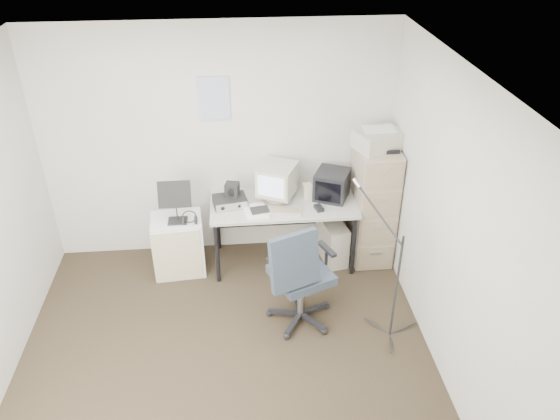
{
  "coord_description": "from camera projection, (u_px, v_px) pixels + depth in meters",
  "views": [
    {
      "loc": [
        0.16,
        -3.36,
        3.59
      ],
      "look_at": [
        0.55,
        0.95,
        0.95
      ],
      "focal_mm": 35.0,
      "sensor_mm": 36.0,
      "label": 1
    }
  ],
  "objects": [
    {
      "name": "desk_speaker",
      "position": [
        307.0,
        191.0,
        5.66
      ],
      "size": [
        0.09,
        0.09,
        0.16
      ],
      "primitive_type": "cube",
      "rotation": [
        0.0,
        0.0,
        0.11
      ],
      "color": "beige",
      "rests_on": "desk"
    },
    {
      "name": "radio_receiver",
      "position": [
        230.0,
        201.0,
        5.55
      ],
      "size": [
        0.36,
        0.29,
        0.09
      ],
      "primitive_type": "cube",
      "rotation": [
        0.0,
        0.0,
        0.17
      ],
      "color": "black",
      "rests_on": "desk"
    },
    {
      "name": "office_chair",
      "position": [
        301.0,
        273.0,
        4.91
      ],
      "size": [
        0.83,
        0.83,
        1.09
      ],
      "primitive_type": "cube",
      "rotation": [
        0.0,
        0.0,
        0.4
      ],
      "color": "#303C4A",
      "rests_on": "floor"
    },
    {
      "name": "printer",
      "position": [
        379.0,
        140.0,
        5.36
      ],
      "size": [
        0.55,
        0.47,
        0.18
      ],
      "primitive_type": "cube",
      "rotation": [
        0.0,
        0.0,
        0.39
      ],
      "color": "beige",
      "rests_on": "filing_cabinet"
    },
    {
      "name": "music_stand",
      "position": [
        176.0,
        201.0,
        5.36
      ],
      "size": [
        0.36,
        0.27,
        0.47
      ],
      "primitive_type": "cube",
      "rotation": [
        0.0,
        0.0,
        -0.34
      ],
      "color": "black",
      "rests_on": "side_cart"
    },
    {
      "name": "pc_tower",
      "position": [
        332.0,
        240.0,
        5.92
      ],
      "size": [
        0.3,
        0.52,
        0.46
      ],
      "primitive_type": "cube",
      "rotation": [
        0.0,
        0.0,
        0.17
      ],
      "color": "beige",
      "rests_on": "floor"
    },
    {
      "name": "wall_right",
      "position": [
        452.0,
        233.0,
        4.2
      ],
      "size": [
        0.02,
        3.6,
        2.5
      ],
      "primitive_type": "cube",
      "color": "silver",
      "rests_on": "ground"
    },
    {
      "name": "mouse",
      "position": [
        319.0,
        208.0,
        5.49
      ],
      "size": [
        0.1,
        0.13,
        0.04
      ],
      "primitive_type": "cube",
      "rotation": [
        0.0,
        0.0,
        0.24
      ],
      "color": "black",
      "rests_on": "desk"
    },
    {
      "name": "papers",
      "position": [
        256.0,
        211.0,
        5.45
      ],
      "size": [
        0.27,
        0.33,
        0.02
      ],
      "primitive_type": "cube",
      "rotation": [
        0.0,
        0.0,
        0.15
      ],
      "color": "white",
      "rests_on": "desk"
    },
    {
      "name": "wall_calendar",
      "position": [
        214.0,
        98.0,
        5.32
      ],
      "size": [
        0.3,
        0.02,
        0.44
      ],
      "primitive_type": "cube",
      "color": "white",
      "rests_on": "wall_back"
    },
    {
      "name": "keyboard",
      "position": [
        279.0,
        211.0,
        5.45
      ],
      "size": [
        0.46,
        0.21,
        0.02
      ],
      "primitive_type": "cube",
      "rotation": [
        0.0,
        0.0,
        -0.12
      ],
      "color": "beige",
      "rests_on": "desk"
    },
    {
      "name": "crt_monitor",
      "position": [
        277.0,
        182.0,
        5.59
      ],
      "size": [
        0.47,
        0.48,
        0.39
      ],
      "primitive_type": "cube",
      "rotation": [
        0.0,
        0.0,
        -0.43
      ],
      "color": "beige",
      "rests_on": "desk"
    },
    {
      "name": "filing_cabinet",
      "position": [
        372.0,
        204.0,
        5.76
      ],
      "size": [
        0.4,
        0.6,
        1.3
      ],
      "primitive_type": "cube",
      "color": "tan",
      "rests_on": "floor"
    },
    {
      "name": "radio_speaker",
      "position": [
        232.0,
        189.0,
        5.52
      ],
      "size": [
        0.16,
        0.15,
        0.13
      ],
      "primitive_type": "cube",
      "rotation": [
        0.0,
        0.0,
        -0.24
      ],
      "color": "black",
      "rests_on": "radio_receiver"
    },
    {
      "name": "side_cart",
      "position": [
        179.0,
        245.0,
        5.69
      ],
      "size": [
        0.54,
        0.45,
        0.63
      ],
      "primitive_type": "cube",
      "rotation": [
        0.0,
        0.0,
        0.08
      ],
      "color": "white",
      "rests_on": "floor"
    },
    {
      "name": "crt_tv",
      "position": [
        332.0,
        185.0,
        5.64
      ],
      "size": [
        0.43,
        0.44,
        0.29
      ],
      "primitive_type": "cube",
      "rotation": [
        0.0,
        0.0,
        -0.43
      ],
      "color": "black",
      "rests_on": "desk"
    },
    {
      "name": "mic_stand",
      "position": [
        398.0,
        273.0,
        4.65
      ],
      "size": [
        0.03,
        0.03,
        1.42
      ],
      "primitive_type": "cylinder",
      "rotation": [
        0.0,
        0.0,
        2.12
      ],
      "color": "black",
      "rests_on": "floor"
    },
    {
      "name": "floor",
      "position": [
        227.0,
        364.0,
        4.71
      ],
      "size": [
        3.6,
        3.6,
        0.01
      ],
      "primitive_type": "cube",
      "color": "#2C271C",
      "rests_on": "ground"
    },
    {
      "name": "desk",
      "position": [
        283.0,
        232.0,
        5.8
      ],
      "size": [
        1.5,
        0.7,
        0.73
      ],
      "primitive_type": "cube",
      "color": "silver",
      "rests_on": "floor"
    },
    {
      "name": "ceiling",
      "position": [
        206.0,
        81.0,
        3.41
      ],
      "size": [
        3.6,
        3.6,
        0.01
      ],
      "primitive_type": "cube",
      "color": "white",
      "rests_on": "ground"
    },
    {
      "name": "wall_back",
      "position": [
        219.0,
        145.0,
        5.59
      ],
      "size": [
        3.6,
        0.02,
        2.5
      ],
      "primitive_type": "cube",
      "color": "silver",
      "rests_on": "ground"
    },
    {
      "name": "headphones",
      "position": [
        190.0,
        219.0,
        5.43
      ],
      "size": [
        0.21,
        0.21,
        0.03
      ],
      "primitive_type": "torus",
      "rotation": [
        0.0,
        0.0,
        -0.43
      ],
      "color": "black",
      "rests_on": "side_cart"
    }
  ]
}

